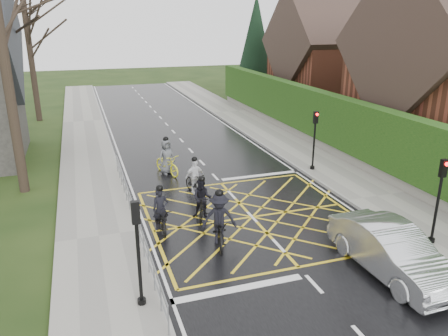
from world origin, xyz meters
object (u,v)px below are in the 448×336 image
cyclist_back (203,202)px  cyclist_lead (167,161)px  car (391,251)px  cyclist_rear (161,216)px  cyclist_front (195,180)px  cyclist_mid (220,224)px

cyclist_back → cyclist_lead: size_ratio=0.84×
cyclist_lead → car: bearing=-88.0°
cyclist_rear → cyclist_back: size_ratio=1.03×
cyclist_front → cyclist_lead: bearing=86.4°
cyclist_mid → cyclist_rear: bearing=150.1°
cyclist_back → cyclist_lead: bearing=117.3°
cyclist_mid → cyclist_front: size_ratio=1.23×
cyclist_front → car: bearing=-79.7°
cyclist_back → car: cyclist_back is taller
cyclist_rear → cyclist_lead: (1.48, 6.23, 0.10)m
cyclist_mid → cyclist_front: (0.39, 4.84, -0.10)m
cyclist_rear → cyclist_front: size_ratio=1.02×
cyclist_mid → car: 5.69m
cyclist_mid → cyclist_lead: size_ratio=1.04×
cyclist_back → car: 7.29m
cyclist_rear → cyclist_lead: 6.41m
cyclist_rear → cyclist_mid: 2.47m
cyclist_lead → car: (4.77, -11.44, 0.09)m
cyclist_mid → cyclist_front: cyclist_mid is taller
cyclist_front → car: (4.10, -8.34, 0.13)m
cyclist_lead → cyclist_back: bearing=-107.7°
cyclist_back → cyclist_front: 2.61m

